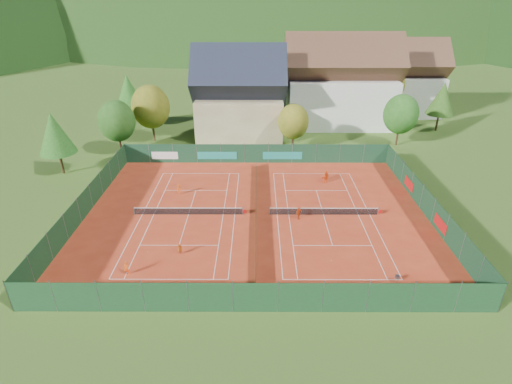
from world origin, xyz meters
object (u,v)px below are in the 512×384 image
at_px(player_left_mid, 180,249).
at_px(player_left_far, 179,189).
at_px(ball_hopper, 397,277).
at_px(hotel_block_a, 340,87).
at_px(chalet, 240,98).
at_px(hotel_block_b, 400,82).
at_px(player_right_far_a, 326,175).
at_px(player_left_near, 126,268).
at_px(player_right_far_b, 326,178).
at_px(player_right_near, 299,213).

xyz_separation_m(player_left_mid, player_left_far, (-2.41, 13.26, 0.12)).
relative_size(ball_hopper, player_left_mid, 0.68).
bearing_deg(player_left_mid, hotel_block_a, 78.25).
bearing_deg(chalet, player_left_mid, -96.87).
relative_size(hotel_block_b, ball_hopper, 21.60).
relative_size(chalet, player_left_far, 11.36).
height_order(hotel_block_b, player_right_far_a, hotel_block_b).
xyz_separation_m(chalet, hotel_block_a, (19.00, 6.00, 0.76)).
relative_size(player_left_near, player_right_far_b, 0.91).
xyz_separation_m(hotel_block_b, player_right_far_a, (-20.16, -34.02, -5.97)).
bearing_deg(player_right_near, player_left_mid, 167.45).
height_order(hotel_block_a, player_left_mid, hotel_block_a).
bearing_deg(player_left_far, ball_hopper, 148.06).
distance_m(hotel_block_a, player_right_far_a, 27.58).
xyz_separation_m(ball_hopper, player_right_near, (-7.90, 11.20, 0.23)).
xyz_separation_m(hotel_block_b, ball_hopper, (-17.15, -56.15, -6.06)).
relative_size(player_right_far_a, player_right_far_b, 0.84).
distance_m(hotel_block_b, ball_hopper, 59.03).
height_order(chalet, ball_hopper, chalet).
height_order(chalet, hotel_block_a, hotel_block_a).
distance_m(ball_hopper, player_right_far_a, 22.33).
bearing_deg(player_right_near, hotel_block_b, 19.06).
height_order(hotel_block_a, player_right_far_b, hotel_block_a).
xyz_separation_m(player_left_near, player_left_far, (2.01, 16.45, 0.01)).
distance_m(player_left_mid, player_right_far_a, 25.00).
distance_m(chalet, player_right_far_a, 24.52).
bearing_deg(player_right_far_a, player_left_far, 25.49).
relative_size(player_left_far, player_right_far_b, 0.93).
xyz_separation_m(hotel_block_a, player_left_near, (-27.99, -47.16, -6.68)).
bearing_deg(hotel_block_b, player_left_far, -135.93).
relative_size(hotel_block_a, player_right_far_a, 16.70).
bearing_deg(player_right_far_b, player_left_near, 11.86).
bearing_deg(hotel_block_a, hotel_block_b, 29.74).
xyz_separation_m(player_left_mid, player_right_far_b, (17.12, 16.81, 0.18)).
height_order(player_right_near, player_right_far_b, player_right_near).
distance_m(player_left_near, player_left_mid, 5.46).
relative_size(hotel_block_a, ball_hopper, 27.00).
height_order(hotel_block_a, player_left_near, hotel_block_a).
bearing_deg(chalet, player_right_near, -75.60).
distance_m(ball_hopper, player_right_far_b, 21.25).
distance_m(chalet, player_left_mid, 38.71).
bearing_deg(player_right_far_a, hotel_block_b, -108.48).
xyz_separation_m(player_right_far_a, player_right_far_b, (-0.29, -1.14, 0.12)).
distance_m(player_left_near, player_right_far_a, 30.39).
xyz_separation_m(hotel_block_a, player_left_far, (-25.98, -30.71, -6.67)).
height_order(ball_hopper, player_left_mid, player_left_mid).
height_order(hotel_block_b, player_left_far, hotel_block_b).
bearing_deg(player_right_near, ball_hopper, -96.60).
xyz_separation_m(chalet, player_right_near, (7.95, -30.96, -5.84)).
height_order(hotel_block_a, player_right_near, hotel_block_a).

